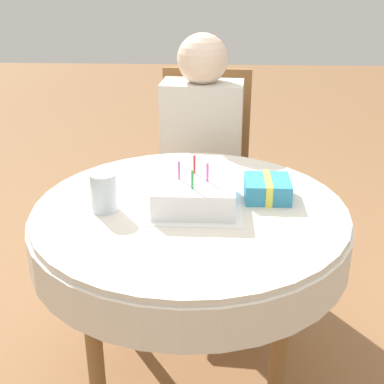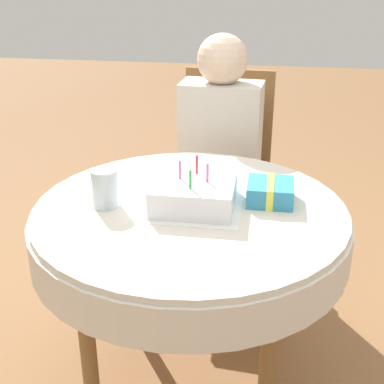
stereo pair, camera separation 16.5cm
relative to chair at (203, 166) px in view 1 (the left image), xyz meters
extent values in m
plane|color=#8C603D|center=(-0.02, -0.84, -0.52)|extent=(12.00, 12.00, 0.00)
cylinder|color=silver|center=(-0.02, -0.84, 0.19)|extent=(0.98, 0.98, 0.02)
cylinder|color=silver|center=(-0.02, -0.84, 0.11)|extent=(1.00, 1.00, 0.13)
cylinder|color=brown|center=(-0.29, -1.11, -0.17)|extent=(0.05, 0.05, 0.70)
cylinder|color=brown|center=(0.25, -1.11, -0.17)|extent=(0.05, 0.05, 0.70)
cylinder|color=brown|center=(-0.29, -0.57, -0.17)|extent=(0.05, 0.05, 0.70)
cylinder|color=brown|center=(0.25, -0.57, -0.17)|extent=(0.05, 0.05, 0.70)
cube|color=brown|center=(-0.01, -0.08, -0.06)|extent=(0.49, 0.49, 0.04)
cube|color=brown|center=(0.01, 0.13, 0.20)|extent=(0.42, 0.06, 0.48)
cylinder|color=brown|center=(-0.22, -0.27, -0.30)|extent=(0.04, 0.04, 0.44)
cylinder|color=brown|center=(0.18, -0.30, -0.30)|extent=(0.04, 0.04, 0.44)
cylinder|color=brown|center=(-0.19, 0.14, -0.30)|extent=(0.04, 0.04, 0.44)
cylinder|color=brown|center=(0.21, 0.11, -0.30)|extent=(0.04, 0.04, 0.44)
cylinder|color=beige|center=(-0.10, -0.22, -0.28)|extent=(0.09, 0.09, 0.48)
cylinder|color=beige|center=(0.07, -0.23, -0.28)|extent=(0.09, 0.09, 0.48)
cube|color=beige|center=(-0.01, -0.08, 0.19)|extent=(0.36, 0.21, 0.46)
sphere|color=beige|center=(-0.01, -0.08, 0.51)|extent=(0.21, 0.21, 0.21)
cube|color=white|center=(-0.01, -0.83, 0.20)|extent=(0.30, 0.30, 0.00)
cube|color=white|center=(-0.01, -0.83, 0.24)|extent=(0.25, 0.25, 0.08)
cylinder|color=#D166B2|center=(0.03, -0.83, 0.31)|extent=(0.01, 0.01, 0.06)
cylinder|color=red|center=(-0.01, -0.77, 0.31)|extent=(0.01, 0.01, 0.06)
cylinder|color=#D166B2|center=(-0.06, -0.82, 0.31)|extent=(0.01, 0.01, 0.06)
cylinder|color=green|center=(-0.01, -0.89, 0.31)|extent=(0.01, 0.01, 0.06)
cylinder|color=silver|center=(-0.28, -0.88, 0.26)|extent=(0.08, 0.08, 0.12)
cube|color=teal|center=(0.22, -0.76, 0.23)|extent=(0.14, 0.14, 0.06)
cube|color=#EAE54C|center=(0.22, -0.76, 0.23)|extent=(0.02, 0.15, 0.07)
camera|label=1|loc=(0.05, -2.34, 0.93)|focal=50.00mm
camera|label=2|loc=(0.21, -2.32, 0.93)|focal=50.00mm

